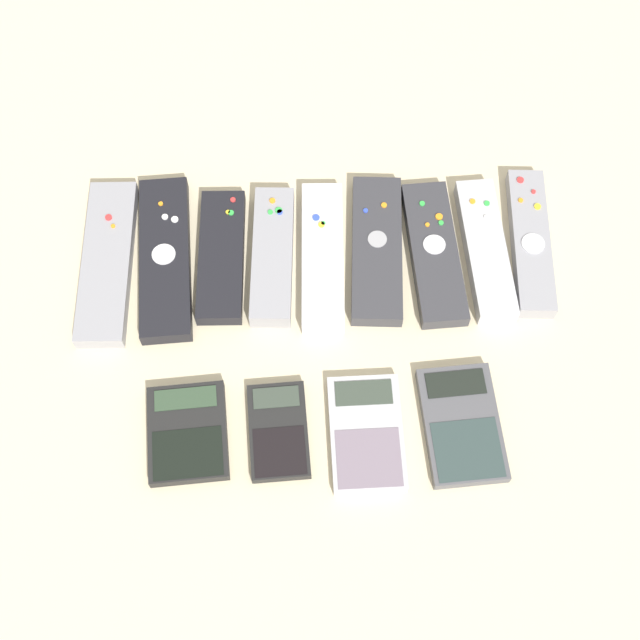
# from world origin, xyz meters

# --- Properties ---
(ground_plane) EXTENTS (3.00, 3.00, 0.00)m
(ground_plane) POSITION_xyz_m (0.00, 0.00, 0.00)
(ground_plane) COLOR beige
(remote_0) EXTENTS (0.06, 0.22, 0.02)m
(remote_0) POSITION_xyz_m (-0.25, 0.13, 0.01)
(remote_0) COLOR gray
(remote_0) RESTS_ON ground_plane
(remote_1) EXTENTS (0.07, 0.22, 0.02)m
(remote_1) POSITION_xyz_m (-0.18, 0.13, 0.01)
(remote_1) COLOR black
(remote_1) RESTS_ON ground_plane
(remote_2) EXTENTS (0.06, 0.18, 0.02)m
(remote_2) POSITION_xyz_m (-0.12, 0.13, 0.01)
(remote_2) COLOR black
(remote_2) RESTS_ON ground_plane
(remote_3) EXTENTS (0.06, 0.18, 0.03)m
(remote_3) POSITION_xyz_m (-0.05, 0.13, 0.01)
(remote_3) COLOR gray
(remote_3) RESTS_ON ground_plane
(remote_4) EXTENTS (0.06, 0.20, 0.02)m
(remote_4) POSITION_xyz_m (0.01, 0.13, 0.01)
(remote_4) COLOR silver
(remote_4) RESTS_ON ground_plane
(remote_5) EXTENTS (0.07, 0.20, 0.02)m
(remote_5) POSITION_xyz_m (0.07, 0.14, 0.01)
(remote_5) COLOR #333338
(remote_5) RESTS_ON ground_plane
(remote_6) EXTENTS (0.07, 0.20, 0.02)m
(remote_6) POSITION_xyz_m (0.14, 0.13, 0.01)
(remote_6) COLOR #333338
(remote_6) RESTS_ON ground_plane
(remote_7) EXTENTS (0.06, 0.19, 0.03)m
(remote_7) POSITION_xyz_m (0.20, 0.13, 0.01)
(remote_7) COLOR #B7B7BC
(remote_7) RESTS_ON ground_plane
(remote_8) EXTENTS (0.05, 0.20, 0.02)m
(remote_8) POSITION_xyz_m (0.26, 0.14, 0.01)
(remote_8) COLOR gray
(remote_8) RESTS_ON ground_plane
(calculator_0) EXTENTS (0.09, 0.12, 0.02)m
(calculator_0) POSITION_xyz_m (-0.15, -0.09, 0.01)
(calculator_0) COLOR black
(calculator_0) RESTS_ON ground_plane
(calculator_1) EXTENTS (0.07, 0.11, 0.01)m
(calculator_1) POSITION_xyz_m (-0.05, -0.09, 0.01)
(calculator_1) COLOR black
(calculator_1) RESTS_ON ground_plane
(calculator_2) EXTENTS (0.08, 0.13, 0.02)m
(calculator_2) POSITION_xyz_m (0.05, -0.10, 0.01)
(calculator_2) COLOR #B2B2B7
(calculator_2) RESTS_ON ground_plane
(calculator_3) EXTENTS (0.09, 0.14, 0.02)m
(calculator_3) POSITION_xyz_m (0.15, -0.09, 0.01)
(calculator_3) COLOR #4C4C51
(calculator_3) RESTS_ON ground_plane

